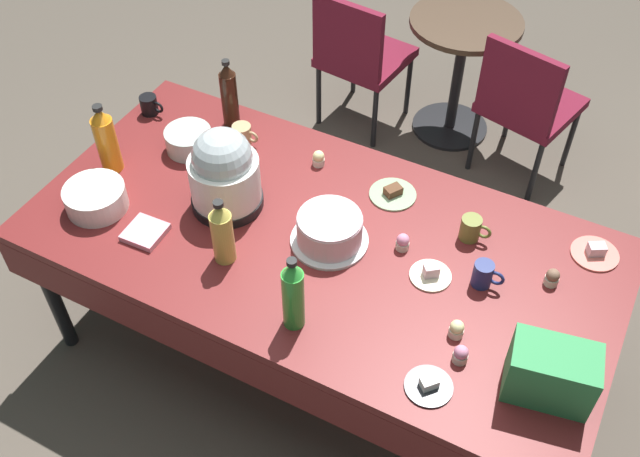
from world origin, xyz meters
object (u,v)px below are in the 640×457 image
object	(u,v)px
soda_bottle_ginger_ale	(222,233)
soda_carton	(551,373)
soda_bottle_orange_juice	(106,140)
cupcake_berry	(403,242)
soda_bottle_lime_soda	(293,295)
coffee_mug_olive	(471,229)
dessert_plate_cream	(431,274)
coffee_mug_navy	(484,275)
dessert_plate_coral	(595,252)
cupcake_vanilla	(552,277)
glass_salad_bowl	(189,140)
maroon_chair_left	(359,53)
frosted_layer_cake	(330,229)
cupcake_mint	(457,329)
cupcake_lemon	(319,158)
coffee_mug_black	(150,105)
maroon_chair_right	(526,101)
potluck_table	(320,249)
coffee_mug_tan	(243,134)
round_cafe_table	(461,56)
dessert_plate_sage	(393,193)
soda_bottle_cola	(229,95)
dessert_plate_charcoal	(429,385)
cupcake_cocoa	(461,354)
ceramic_snack_bowl	(96,198)
slow_cooker	(224,173)

from	to	relation	value
soda_bottle_ginger_ale	soda_carton	size ratio (longest dim) A/B	1.08
soda_bottle_orange_juice	cupcake_berry	bearing A→B (deg)	6.49
soda_bottle_lime_soda	coffee_mug_olive	size ratio (longest dim) A/B	2.69
soda_bottle_lime_soda	soda_bottle_orange_juice	bearing A→B (deg)	161.94
dessert_plate_cream	soda_bottle_ginger_ale	bearing A→B (deg)	-159.42
soda_carton	coffee_mug_navy	bearing A→B (deg)	124.22
soda_bottle_lime_soda	dessert_plate_coral	bearing A→B (deg)	43.08
cupcake_berry	soda_bottle_orange_juice	distance (m)	1.23
cupcake_berry	cupcake_vanilla	size ratio (longest dim) A/B	1.00
coffee_mug_navy	glass_salad_bowl	bearing A→B (deg)	174.41
soda_bottle_ginger_ale	maroon_chair_left	xyz separation A→B (m)	(-0.30, 1.78, -0.39)
frosted_layer_cake	cupcake_mint	size ratio (longest dim) A/B	4.31
cupcake_mint	cupcake_lemon	distance (m)	0.96
coffee_mug_black	maroon_chair_right	xyz separation A→B (m)	(1.39, 1.21, -0.30)
soda_carton	maroon_chair_left	size ratio (longest dim) A/B	0.31
potluck_table	coffee_mug_tan	distance (m)	0.65
soda_bottle_ginger_ale	glass_salad_bowl	bearing A→B (deg)	136.15
glass_salad_bowl	round_cafe_table	size ratio (longest dim) A/B	0.27
cupcake_berry	soda_carton	world-z (taller)	soda_carton
soda_bottle_lime_soda	maroon_chair_left	world-z (taller)	soda_bottle_lime_soda
coffee_mug_tan	maroon_chair_left	bearing A→B (deg)	90.76
coffee_mug_olive	round_cafe_table	distance (m)	1.62
dessert_plate_sage	coffee_mug_tan	size ratio (longest dim) A/B	1.56
soda_bottle_cola	round_cafe_table	xyz separation A→B (m)	(0.60, 1.34, -0.40)
cupcake_berry	coffee_mug_olive	distance (m)	0.26
dessert_plate_coral	frosted_layer_cake	bearing A→B (deg)	-156.49
potluck_table	round_cafe_table	xyz separation A→B (m)	(-0.05, 1.76, -0.19)
dessert_plate_cream	coffee_mug_black	size ratio (longest dim) A/B	1.31
dessert_plate_cream	soda_bottle_orange_juice	world-z (taller)	soda_bottle_orange_juice
dessert_plate_charcoal	soda_bottle_cola	size ratio (longest dim) A/B	0.48
cupcake_vanilla	maroon_chair_left	bearing A→B (deg)	135.61
cupcake_lemon	soda_carton	distance (m)	1.27
dessert_plate_coral	soda_carton	bearing A→B (deg)	-90.68
cupcake_lemon	soda_bottle_lime_soda	distance (m)	0.81
soda_bottle_orange_juice	soda_bottle_cola	size ratio (longest dim) A/B	0.96
cupcake_berry	round_cafe_table	bearing A→B (deg)	101.59
coffee_mug_navy	maroon_chair_right	xyz separation A→B (m)	(-0.22, 1.46, -0.31)
cupcake_cocoa	soda_carton	xyz separation A→B (m)	(0.27, 0.02, 0.07)
soda_bottle_lime_soda	soda_bottle_cola	bearing A→B (deg)	133.21
ceramic_snack_bowl	cupcake_mint	distance (m)	1.44
potluck_table	soda_carton	distance (m)	0.96
maroon_chair_left	round_cafe_table	bearing A→B (deg)	23.81
cupcake_berry	cupcake_vanilla	bearing A→B (deg)	9.51
glass_salad_bowl	coffee_mug_tan	world-z (taller)	glass_salad_bowl
slow_cooker	cupcake_cocoa	world-z (taller)	slow_cooker
soda_bottle_ginger_ale	coffee_mug_tan	world-z (taller)	soda_bottle_ginger_ale
potluck_table	maroon_chair_left	bearing A→B (deg)	110.05
cupcake_mint	coffee_mug_black	bearing A→B (deg)	162.81
ceramic_snack_bowl	coffee_mug_navy	world-z (taller)	coffee_mug_navy
dessert_plate_cream	soda_bottle_orange_juice	distance (m)	1.37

